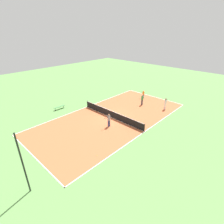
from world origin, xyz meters
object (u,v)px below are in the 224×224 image
tennis_ball_right_alley (97,105)px  player_far_green (142,99)px  player_far_white (165,103)px  tennis_ball_near_net (118,101)px  tennis_ball_midcourt (156,99)px  tennis_net (112,114)px  bench (59,107)px  player_center_orange (143,94)px  tennis_ball_far_baseline (97,155)px  fence_post_back_left (23,165)px  player_baseline_gray (109,119)px

tennis_ball_right_alley → player_far_green: bearing=-133.9°
player_far_white → tennis_ball_near_net: 8.27m
tennis_ball_midcourt → tennis_net: bearing=86.0°
bench → player_far_white: bearing=132.8°
player_center_orange → tennis_ball_right_alley: 8.94m
tennis_ball_midcourt → tennis_ball_far_baseline: same height
tennis_ball_far_baseline → tennis_net: bearing=-57.1°
tennis_ball_midcourt → fence_post_back_left: size_ratio=0.01×
tennis_net → bench: 8.88m
player_baseline_gray → tennis_ball_midcourt: size_ratio=26.34×
player_far_green → player_far_white: size_ratio=0.98×
tennis_ball_far_baseline → player_baseline_gray: bearing=-57.5°
player_baseline_gray → tennis_ball_midcourt: bearing=-175.3°
player_far_green → tennis_net: bearing=-95.0°
bench → tennis_ball_far_baseline: 13.25m
player_baseline_gray → fence_post_back_left: fence_post_back_left is taller
tennis_ball_right_alley → tennis_ball_near_net: same height
tennis_net → tennis_ball_right_alley: 5.01m
bench → fence_post_back_left: fence_post_back_left is taller
bench → player_center_orange: bearing=151.8°
bench → player_far_white: (-12.28, -11.38, 0.71)m
bench → tennis_ball_near_net: size_ratio=26.89×
tennis_net → tennis_ball_far_baseline: 8.53m
bench → player_far_white: 16.76m
tennis_ball_midcourt → fence_post_back_left: 24.90m
tennis_ball_midcourt → fence_post_back_left: (-3.14, 24.56, 2.65)m
tennis_ball_right_alley → tennis_net: bearing=163.6°
player_center_orange → player_far_green: bearing=103.5°
player_far_green → bench: bearing=-130.7°
tennis_net → player_far_white: 8.87m
tennis_ball_near_net → tennis_ball_right_alley: bearing=74.1°
tennis_ball_near_net → fence_post_back_left: bearing=111.7°
player_center_orange → fence_post_back_left: bearing=85.1°
player_center_orange → fence_post_back_left: (-5.02, 23.14, 1.83)m
player_baseline_gray → tennis_ball_near_net: (5.07, -7.43, -1.00)m
tennis_net → bench: (8.13, 3.57, -0.18)m
player_center_orange → tennis_ball_far_baseline: bearing=91.9°
tennis_ball_near_net → tennis_net: bearing=124.5°
tennis_ball_right_alley → player_baseline_gray: bearing=150.4°
fence_post_back_left → bench: bearing=-39.9°
tennis_ball_midcourt → tennis_ball_far_baseline: (-3.87, 18.08, 0.00)m
player_baseline_gray → tennis_ball_near_net: 9.05m
bench → player_center_orange: size_ratio=1.22×
player_far_white → tennis_ball_right_alley: 11.04m
player_far_green → tennis_ball_near_net: player_far_green is taller
tennis_ball_far_baseline → fence_post_back_left: (0.73, 6.47, 2.65)m
bench → fence_post_back_left: size_ratio=0.34×
player_far_green → tennis_ball_right_alley: (5.24, 5.44, -1.01)m
player_center_orange → tennis_net: bearing=79.6°
player_far_green → tennis_ball_right_alley: size_ratio=26.65×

